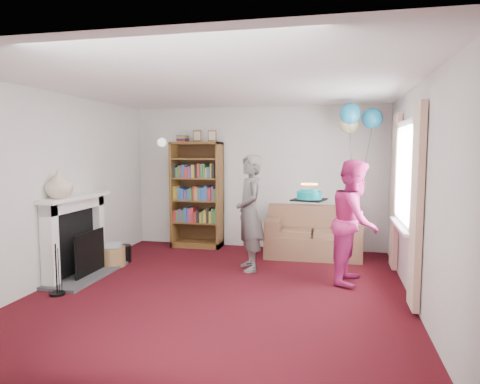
% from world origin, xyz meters
% --- Properties ---
extents(ground, '(5.00, 5.00, 0.00)m').
position_xyz_m(ground, '(0.00, 0.00, 0.00)').
color(ground, '#36080D').
rests_on(ground, ground).
extents(wall_back, '(4.50, 0.02, 2.50)m').
position_xyz_m(wall_back, '(0.00, 2.51, 1.25)').
color(wall_back, silver).
rests_on(wall_back, ground).
extents(wall_left, '(0.02, 5.00, 2.50)m').
position_xyz_m(wall_left, '(-2.26, 0.00, 1.25)').
color(wall_left, silver).
rests_on(wall_left, ground).
extents(wall_right, '(0.02, 5.00, 2.50)m').
position_xyz_m(wall_right, '(2.26, 0.00, 1.25)').
color(wall_right, silver).
rests_on(wall_right, ground).
extents(ceiling, '(4.50, 5.00, 0.01)m').
position_xyz_m(ceiling, '(0.00, 0.00, 2.50)').
color(ceiling, white).
rests_on(ceiling, wall_back).
extents(fireplace, '(0.55, 1.80, 1.12)m').
position_xyz_m(fireplace, '(-2.09, 0.19, 0.51)').
color(fireplace, '#3F3F42').
rests_on(fireplace, ground).
extents(window_bay, '(0.14, 2.02, 2.20)m').
position_xyz_m(window_bay, '(2.21, 0.60, 1.20)').
color(window_bay, white).
rests_on(window_bay, ground).
extents(wall_sconce, '(0.16, 0.23, 0.16)m').
position_xyz_m(wall_sconce, '(-1.75, 2.36, 1.88)').
color(wall_sconce, gold).
rests_on(wall_sconce, ground).
extents(bookcase, '(0.89, 0.42, 2.09)m').
position_xyz_m(bookcase, '(-1.06, 2.30, 0.92)').
color(bookcase, '#472B14').
rests_on(bookcase, ground).
extents(sofa, '(1.53, 0.81, 0.81)m').
position_xyz_m(sofa, '(1.02, 2.06, 0.31)').
color(sofa, brown).
rests_on(sofa, ground).
extents(wicker_basket, '(0.39, 0.39, 0.35)m').
position_xyz_m(wicker_basket, '(-1.90, 0.74, 0.16)').
color(wicker_basket, olive).
rests_on(wicker_basket, ground).
extents(person_striped, '(0.62, 0.73, 1.68)m').
position_xyz_m(person_striped, '(0.16, 1.00, 0.84)').
color(person_striped, black).
rests_on(person_striped, ground).
extents(person_magenta, '(0.75, 0.89, 1.63)m').
position_xyz_m(person_magenta, '(1.62, 0.74, 0.81)').
color(person_magenta, '#C62773').
rests_on(person_magenta, ground).
extents(birthday_cake, '(0.39, 0.39, 0.22)m').
position_xyz_m(birthday_cake, '(1.02, 0.64, 1.15)').
color(birthday_cake, black).
rests_on(birthday_cake, ground).
extents(balloons, '(0.64, 0.69, 1.80)m').
position_xyz_m(balloons, '(1.66, 1.81, 2.22)').
color(balloons, '#3F3F3F').
rests_on(balloons, ground).
extents(mantel_vase, '(0.46, 0.46, 0.37)m').
position_xyz_m(mantel_vase, '(-2.12, -0.15, 1.31)').
color(mantel_vase, beige).
rests_on(mantel_vase, fireplace).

